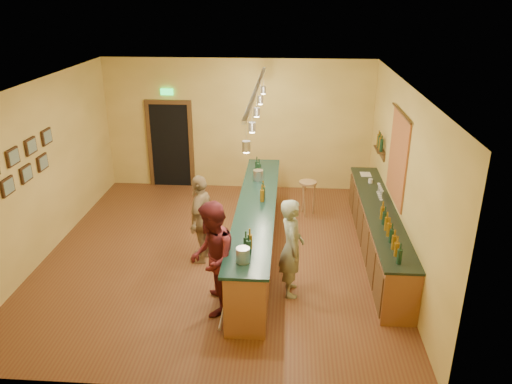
# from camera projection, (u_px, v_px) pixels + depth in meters

# --- Properties ---
(floor) EXTENTS (7.00, 7.00, 0.00)m
(floor) POSITION_uv_depth(u_px,v_px,m) (220.00, 253.00, 9.54)
(floor) COLOR brown
(floor) RESTS_ON ground
(ceiling) EXTENTS (6.50, 7.00, 0.02)m
(ceiling) POSITION_uv_depth(u_px,v_px,m) (215.00, 85.00, 8.33)
(ceiling) COLOR silver
(ceiling) RESTS_ON wall_back
(wall_back) EXTENTS (6.50, 0.02, 3.20)m
(wall_back) POSITION_uv_depth(u_px,v_px,m) (238.00, 125.00, 12.17)
(wall_back) COLOR #B49643
(wall_back) RESTS_ON floor
(wall_front) EXTENTS (6.50, 0.02, 3.20)m
(wall_front) POSITION_uv_depth(u_px,v_px,m) (175.00, 280.00, 5.70)
(wall_front) COLOR #B49643
(wall_front) RESTS_ON floor
(wall_left) EXTENTS (0.02, 7.00, 3.20)m
(wall_left) POSITION_uv_depth(u_px,v_px,m) (42.00, 170.00, 9.15)
(wall_left) COLOR #B49643
(wall_left) RESTS_ON floor
(wall_right) EXTENTS (0.02, 7.00, 3.20)m
(wall_right) POSITION_uv_depth(u_px,v_px,m) (402.00, 179.00, 8.72)
(wall_right) COLOR #B49643
(wall_right) RESTS_ON floor
(doorway) EXTENTS (1.15, 0.09, 2.48)m
(doorway) POSITION_uv_depth(u_px,v_px,m) (170.00, 143.00, 12.43)
(doorway) COLOR black
(doorway) RESTS_ON wall_back
(tapestry) EXTENTS (0.03, 1.40, 1.60)m
(tapestry) POSITION_uv_depth(u_px,v_px,m) (398.00, 158.00, 9.00)
(tapestry) COLOR #A42021
(tapestry) RESTS_ON wall_right
(bottle_shelf) EXTENTS (0.17, 0.55, 0.54)m
(bottle_shelf) POSITION_uv_depth(u_px,v_px,m) (380.00, 144.00, 10.46)
(bottle_shelf) COLOR #463115
(bottle_shelf) RESTS_ON wall_right
(picture_grid) EXTENTS (0.06, 2.20, 0.70)m
(picture_grid) POSITION_uv_depth(u_px,v_px,m) (20.00, 166.00, 8.32)
(picture_grid) COLOR #382111
(picture_grid) RESTS_ON wall_left
(back_counter) EXTENTS (0.60, 4.55, 1.27)m
(back_counter) POSITION_uv_depth(u_px,v_px,m) (378.00, 231.00, 9.33)
(back_counter) COLOR brown
(back_counter) RESTS_ON floor
(tasting_bar) EXTENTS (0.73, 5.10, 1.38)m
(tasting_bar) POSITION_uv_depth(u_px,v_px,m) (257.00, 226.00, 9.26)
(tasting_bar) COLOR brown
(tasting_bar) RESTS_ON floor
(pendant_track) EXTENTS (0.11, 4.60, 0.50)m
(pendant_track) POSITION_uv_depth(u_px,v_px,m) (257.00, 98.00, 8.37)
(pendant_track) COLOR silver
(pendant_track) RESTS_ON ceiling
(bartender) EXTENTS (0.45, 0.64, 1.67)m
(bartender) POSITION_uv_depth(u_px,v_px,m) (291.00, 248.00, 8.00)
(bartender) COLOR gray
(bartender) RESTS_ON floor
(customer_a) EXTENTS (0.75, 0.93, 1.81)m
(customer_a) POSITION_uv_depth(u_px,v_px,m) (212.00, 259.00, 7.53)
(customer_a) COLOR #59191E
(customer_a) RESTS_ON floor
(customer_b) EXTENTS (0.54, 1.02, 1.67)m
(customer_b) POSITION_uv_depth(u_px,v_px,m) (201.00, 219.00, 9.01)
(customer_b) COLOR #997A51
(customer_b) RESTS_ON floor
(bar_stool) EXTENTS (0.38, 0.38, 0.78)m
(bar_stool) POSITION_uv_depth(u_px,v_px,m) (308.00, 188.00, 10.93)
(bar_stool) COLOR olive
(bar_stool) RESTS_ON floor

